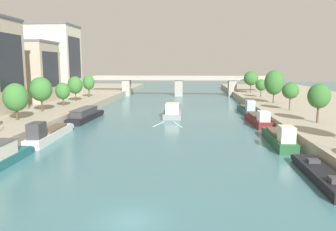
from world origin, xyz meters
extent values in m
plane|color=#42757F|center=(0.00, 0.00, 0.00)|extent=(400.00, 400.00, 0.00)
cube|color=#A89E89|center=(-37.23, 55.00, 0.96)|extent=(36.00, 170.00, 1.91)
cube|color=#A89E89|center=(37.23, 55.00, 0.96)|extent=(36.00, 170.00, 1.91)
cube|color=gray|center=(0.37, 53.86, 0.48)|extent=(4.16, 20.43, 0.97)
cube|color=gray|center=(0.20, 64.39, 0.58)|extent=(3.66, 1.27, 0.85)
cube|color=gray|center=(0.37, 53.86, 1.00)|extent=(4.24, 20.43, 0.06)
cube|color=beige|center=(0.49, 46.93, 2.11)|extent=(2.94, 4.12, 2.17)
cube|color=black|center=(0.45, 48.98, 2.44)|extent=(2.30, 0.07, 0.61)
cube|color=brown|center=(0.34, 55.90, 1.21)|extent=(3.16, 10.64, 0.36)
cylinder|color=#232328|center=(1.05, 47.76, 1.58)|extent=(0.07, 0.07, 1.10)
cube|color=silver|center=(1.85, 39.40, 0.01)|extent=(2.09, 5.84, 0.03)
cube|color=silver|center=(-1.75, 39.35, 0.01)|extent=(1.91, 5.89, 0.03)
cube|color=#23666B|center=(-17.17, 17.45, 0.61)|extent=(2.31, 1.25, 0.88)
cube|color=silver|center=(-17.18, 25.54, 0.59)|extent=(2.87, 13.89, 1.17)
cube|color=silver|center=(-17.42, 32.80, 0.70)|extent=(2.33, 1.32, 0.95)
cube|color=silver|center=(-17.18, 25.54, 1.20)|extent=(2.92, 13.89, 0.06)
cube|color=#38383D|center=(-17.03, 20.85, 2.31)|extent=(1.90, 2.82, 2.17)
cube|color=black|center=(-17.07, 22.24, 2.64)|extent=(1.45, 0.08, 0.61)
cube|color=brown|center=(-17.23, 26.92, 1.41)|extent=(2.12, 7.24, 0.36)
cylinder|color=#232328|center=(-16.68, 21.41, 1.78)|extent=(0.07, 0.07, 1.10)
cube|color=black|center=(-17.34, 43.14, 0.54)|extent=(3.50, 14.57, 1.08)
cube|color=black|center=(-17.05, 50.72, 0.65)|extent=(2.85, 1.33, 0.90)
cube|color=black|center=(-17.34, 43.14, 1.11)|extent=(3.56, 14.57, 0.06)
cube|color=#38383D|center=(-17.36, 42.42, 1.80)|extent=(2.77, 9.35, 1.33)
cube|color=#4C4C51|center=(-17.36, 42.42, 2.50)|extent=(2.96, 9.63, 0.08)
cylinder|color=#232328|center=(-17.05, 38.79, 1.69)|extent=(0.07, 0.07, 1.10)
cube|color=black|center=(17.47, 9.71, 0.48)|extent=(2.58, 11.90, 0.96)
cube|color=black|center=(17.56, 15.99, 0.58)|extent=(2.31, 1.24, 0.84)
cube|color=black|center=(17.47, 9.71, 0.99)|extent=(2.62, 11.90, 0.06)
cube|color=#38383D|center=(17.50, 12.32, 1.22)|extent=(1.22, 0.92, 0.40)
cube|color=#235633|center=(17.10, 24.75, 0.64)|extent=(2.85, 12.43, 1.28)
cube|color=#235633|center=(17.30, 31.27, 0.77)|extent=(2.38, 1.34, 1.01)
cube|color=#235633|center=(17.10, 24.75, 1.31)|extent=(2.90, 12.43, 0.06)
cube|color=beige|center=(16.97, 20.55, 2.38)|extent=(1.92, 2.53, 2.08)
cube|color=black|center=(17.01, 21.79, 2.70)|extent=(1.48, 0.08, 0.58)
cube|color=brown|center=(17.14, 25.98, 1.52)|extent=(2.12, 6.48, 0.36)
cylinder|color=#232328|center=(17.35, 21.03, 1.89)|extent=(0.07, 0.07, 1.10)
cube|color=maroon|center=(17.29, 40.82, 0.64)|extent=(2.89, 12.66, 1.29)
cube|color=maroon|center=(17.07, 47.46, 0.77)|extent=(2.40, 1.34, 1.01)
cube|color=maroon|center=(17.29, 40.82, 1.32)|extent=(2.94, 12.66, 0.06)
cube|color=white|center=(17.43, 36.54, 2.23)|extent=(1.94, 2.58, 1.77)
cube|color=black|center=(17.39, 37.81, 2.50)|extent=(1.49, 0.08, 0.50)
cube|color=brown|center=(17.25, 42.08, 1.53)|extent=(2.15, 6.61, 0.36)
cylinder|color=#232328|center=(17.79, 37.06, 1.90)|extent=(0.07, 0.07, 1.10)
cube|color=#23666B|center=(17.59, 55.56, 0.56)|extent=(2.76, 12.06, 1.12)
cube|color=#23666B|center=(17.38, 61.90, 0.67)|extent=(2.30, 1.31, 0.93)
cube|color=#23666B|center=(17.59, 55.56, 1.15)|extent=(2.81, 12.06, 0.06)
cube|color=#9EBCD6|center=(17.72, 51.48, 2.33)|extent=(1.86, 2.45, 2.30)
cube|color=black|center=(17.68, 52.69, 2.68)|extent=(1.43, 0.08, 0.64)
cube|color=brown|center=(17.55, 56.76, 1.36)|extent=(2.06, 6.29, 0.36)
cylinder|color=#232328|center=(18.06, 51.97, 1.73)|extent=(0.07, 0.07, 1.10)
cylinder|color=brown|center=(-25.44, 31.17, 3.22)|extent=(0.37, 0.37, 2.62)
ellipsoid|color=#387533|center=(-25.44, 31.17, 5.86)|extent=(4.19, 4.19, 4.82)
cylinder|color=brown|center=(-25.79, 41.49, 3.52)|extent=(0.34, 0.34, 3.22)
ellipsoid|color=#387533|center=(-25.79, 41.49, 6.46)|extent=(4.45, 4.45, 4.85)
cylinder|color=brown|center=(-24.79, 50.19, 3.13)|extent=(0.28, 0.28, 2.44)
ellipsoid|color=#387533|center=(-24.79, 50.19, 5.41)|extent=(3.31, 3.31, 3.84)
cylinder|color=brown|center=(-25.41, 60.09, 3.40)|extent=(0.26, 0.26, 2.99)
ellipsoid|color=#387533|center=(-25.41, 60.09, 6.13)|extent=(3.84, 3.84, 4.47)
cylinder|color=brown|center=(-25.30, 71.01, 3.47)|extent=(0.37, 0.37, 3.12)
ellipsoid|color=#387533|center=(-25.30, 71.01, 6.16)|extent=(3.36, 3.36, 4.09)
cylinder|color=brown|center=(25.21, 32.21, 3.56)|extent=(0.36, 0.36, 3.30)
ellipsoid|color=#336B2D|center=(25.21, 32.21, 6.33)|extent=(3.57, 3.57, 4.06)
cylinder|color=brown|center=(25.00, 46.93, 3.49)|extent=(0.25, 0.25, 3.16)
ellipsoid|color=#336B2D|center=(25.00, 46.93, 6.01)|extent=(3.40, 3.40, 3.41)
cylinder|color=brown|center=(24.79, 59.70, 3.63)|extent=(0.32, 0.32, 3.44)
ellipsoid|color=#336B2D|center=(24.79, 59.70, 7.01)|extent=(4.73, 4.73, 6.04)
cylinder|color=brown|center=(24.76, 74.40, 3.25)|extent=(0.25, 0.25, 2.67)
ellipsoid|color=#336B2D|center=(24.76, 74.40, 5.50)|extent=(3.23, 3.23, 3.33)
cylinder|color=brown|center=(24.41, 89.10, 3.70)|extent=(0.28, 0.28, 3.59)
ellipsoid|color=#336B2D|center=(24.41, 89.10, 6.82)|extent=(4.76, 4.76, 4.80)
cube|color=#232833|center=(-30.23, 39.13, 11.83)|extent=(0.04, 8.70, 10.82)
cube|color=#B2A38E|center=(-38.14, 59.39, 9.36)|extent=(13.78, 11.66, 14.89)
cube|color=slate|center=(-38.14, 59.39, 17.05)|extent=(14.19, 12.01, 0.50)
cube|color=#232833|center=(-31.23, 59.39, 10.10)|extent=(0.04, 9.33, 8.94)
cube|color=beige|center=(-38.14, 75.54, 12.25)|extent=(14.88, 12.38, 20.68)
cube|color=#565B66|center=(-38.14, 75.54, 22.84)|extent=(15.33, 12.75, 0.50)
cube|color=#232833|center=(-30.68, 75.54, 13.29)|extent=(0.04, 9.91, 12.41)
cube|color=#9E998E|center=(0.00, 96.56, 6.10)|extent=(62.47, 4.40, 0.60)
cube|color=#9E998E|center=(0.00, 94.56, 6.85)|extent=(62.47, 0.30, 0.90)
cube|color=#9E998E|center=(0.00, 98.56, 6.85)|extent=(62.47, 0.30, 0.90)
cube|color=#9E998E|center=(-19.23, 96.56, 2.90)|extent=(2.80, 3.60, 5.80)
cube|color=#9E998E|center=(0.00, 96.56, 2.90)|extent=(2.80, 3.60, 5.80)
cube|color=#9E998E|center=(19.23, 96.56, 2.90)|extent=(2.80, 3.60, 5.80)
camera|label=1|loc=(4.37, -22.36, 11.41)|focal=34.95mm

